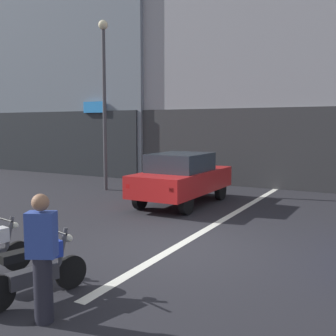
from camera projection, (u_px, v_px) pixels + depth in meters
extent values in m
plane|color=#232328|center=(176.00, 247.00, 8.33)|extent=(120.00, 120.00, 0.00)
cube|color=silver|center=(257.00, 200.00, 13.57)|extent=(0.20, 18.00, 0.01)
cube|color=gray|center=(104.00, 30.00, 23.67)|extent=(10.07, 8.04, 16.17)
cube|color=#292C30|center=(58.00, 143.00, 20.80)|extent=(9.66, 0.10, 3.20)
cube|color=#3399F2|center=(95.00, 107.00, 19.38)|extent=(1.24, 0.16, 0.53)
cube|color=#9E9EA3|center=(272.00, 8.00, 19.01)|extent=(10.76, 7.58, 16.03)
cube|color=#373739|center=(245.00, 148.00, 16.34)|extent=(10.33, 0.10, 3.20)
cylinder|color=black|center=(180.00, 187.00, 14.32)|extent=(0.19, 0.64, 0.64)
cylinder|color=black|center=(221.00, 190.00, 13.58)|extent=(0.19, 0.64, 0.64)
cylinder|color=black|center=(140.00, 199.00, 12.06)|extent=(0.19, 0.64, 0.64)
cylinder|color=black|center=(186.00, 204.00, 11.32)|extent=(0.19, 0.64, 0.64)
cube|color=red|center=(183.00, 181.00, 12.77)|extent=(1.80, 4.12, 0.66)
cube|color=#2D3842|center=(181.00, 162.00, 12.58)|extent=(1.57, 1.98, 0.56)
cube|color=red|center=(128.00, 186.00, 11.35)|extent=(0.14, 0.06, 0.12)
cube|color=red|center=(172.00, 190.00, 10.67)|extent=(0.14, 0.06, 0.12)
cylinder|color=#47474C|center=(105.00, 111.00, 15.40)|extent=(0.14, 0.14, 6.07)
sphere|color=beige|center=(103.00, 25.00, 15.06)|extent=(0.36, 0.36, 0.36)
cylinder|color=black|center=(18.00, 256.00, 6.97)|extent=(0.17, 0.52, 0.52)
cylinder|color=#4C4C51|center=(9.00, 237.00, 6.82)|extent=(0.11, 0.25, 0.70)
cylinder|color=black|center=(3.00, 219.00, 6.72)|extent=(0.55, 0.14, 0.04)
sphere|color=silver|center=(15.00, 226.00, 6.90)|extent=(0.12, 0.12, 0.12)
cylinder|color=black|center=(71.00, 272.00, 6.21)|extent=(0.21, 0.52, 0.52)
cube|color=#38383D|center=(33.00, 276.00, 5.75)|extent=(0.39, 0.76, 0.22)
cube|color=black|center=(21.00, 255.00, 5.60)|extent=(0.37, 0.64, 0.12)
cube|color=#233DB7|center=(48.00, 250.00, 5.90)|extent=(0.31, 0.41, 0.24)
cylinder|color=#4C4C51|center=(62.00, 251.00, 6.06)|extent=(0.13, 0.25, 0.70)
cylinder|color=black|center=(56.00, 231.00, 5.97)|extent=(0.54, 0.18, 0.04)
sphere|color=silver|center=(69.00, 238.00, 6.13)|extent=(0.12, 0.12, 0.12)
cylinder|color=#23232D|center=(43.00, 290.00, 5.13)|extent=(0.24, 0.24, 0.86)
cube|color=#334CA5|center=(41.00, 235.00, 5.05)|extent=(0.42, 0.35, 0.58)
sphere|color=#9E7051|center=(40.00, 203.00, 5.01)|extent=(0.22, 0.22, 0.22)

